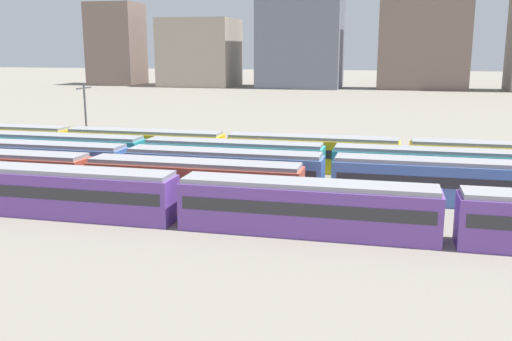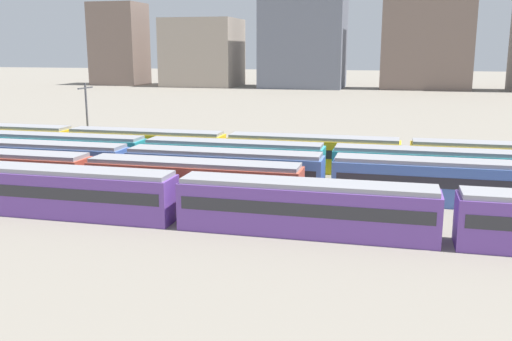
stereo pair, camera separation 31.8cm
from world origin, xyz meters
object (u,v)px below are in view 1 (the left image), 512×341
(train_track_2, at_px, (224,170))
(train_track_3, at_px, (233,159))
(train_track_4, at_px, (404,157))
(train_track_0, at_px, (307,207))
(catenary_pole_1, at_px, (86,115))

(train_track_2, height_order, train_track_3, same)
(train_track_2, bearing_deg, train_track_4, 32.98)
(train_track_4, bearing_deg, train_track_3, -162.60)
(train_track_2, height_order, train_track_4, same)
(train_track_0, distance_m, train_track_4, 21.92)
(train_track_2, xyz_separation_m, train_track_3, (-0.57, 5.20, 0.00))
(catenary_pole_1, bearing_deg, train_track_2, -32.13)
(train_track_3, bearing_deg, train_track_0, -58.17)
(train_track_4, distance_m, catenary_pole_1, 37.50)
(train_track_2, relative_size, catenary_pole_1, 10.77)
(catenary_pole_1, bearing_deg, train_track_4, -4.51)
(train_track_2, bearing_deg, catenary_pole_1, 147.87)
(train_track_0, relative_size, train_track_2, 1.00)
(catenary_pole_1, bearing_deg, train_track_0, -38.03)
(train_track_3, xyz_separation_m, train_track_4, (16.59, 5.20, 0.00))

